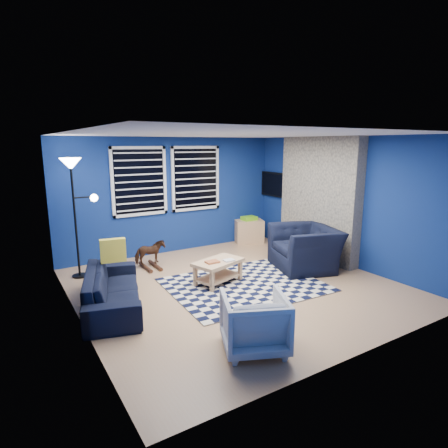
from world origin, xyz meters
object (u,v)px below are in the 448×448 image
sofa (113,289)px  armchair_big (305,248)px  cabinet (249,231)px  armchair_bent (254,322)px  floor_lamp (73,181)px  tv (275,185)px  rocking_horse (150,253)px  coffee_table (218,267)px

sofa → armchair_big: size_ratio=1.53×
armchair_big → cabinet: armchair_big is taller
armchair_bent → floor_lamp: 4.08m
sofa → armchair_bent: bearing=-136.1°
tv → armchair_bent: (-3.36, -3.77, -1.06)m
armchair_big → cabinet: 2.18m
rocking_horse → coffee_table: (0.70, -1.39, -0.01)m
armchair_big → rocking_horse: bearing=-104.4°
tv → sofa: size_ratio=0.53×
rocking_horse → coffee_table: size_ratio=0.58×
coffee_table → armchair_bent: bearing=-109.6°
tv → coffee_table: size_ratio=1.04×
coffee_table → floor_lamp: size_ratio=0.45×
sofa → cabinet: 4.34m
floor_lamp → coffee_table: bearing=-39.6°
coffee_table → floor_lamp: bearing=140.4°
armchair_bent → coffee_table: (0.72, 2.03, -0.04)m
tv → armchair_big: (-0.80, -1.91, -1.00)m
armchair_big → coffee_table: bearing=-78.0°
tv → cabinet: 1.28m
armchair_big → armchair_bent: size_ratio=1.67×
tv → sofa: tv is taller
armchair_bent → coffee_table: armchair_bent is taller
rocking_horse → coffee_table: 1.56m
armchair_bent → rocking_horse: 3.42m
sofa → armchair_bent: armchair_bent is taller
coffee_table → cabinet: bearing=44.0°
cabinet → rocking_horse: bearing=-146.5°
tv → floor_lamp: floor_lamp is taller
sofa → floor_lamp: (-0.14, 1.60, 1.46)m
armchair_big → cabinet: (0.22, 2.16, -0.12)m
rocking_horse → cabinet: size_ratio=0.73×
tv → armchair_bent: tv is taller
coffee_table → cabinet: cabinet is taller
sofa → coffee_table: 1.80m
armchair_big → coffee_table: (-1.84, 0.17, -0.11)m
armchair_big → cabinet: size_ratio=1.60×
armchair_big → floor_lamp: (-3.77, 1.77, 1.33)m
tv → coffee_table: bearing=-146.5°
sofa → rocking_horse: size_ratio=3.37×
armchair_bent → cabinet: armchair_bent is taller
rocking_horse → tv: bearing=-81.1°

